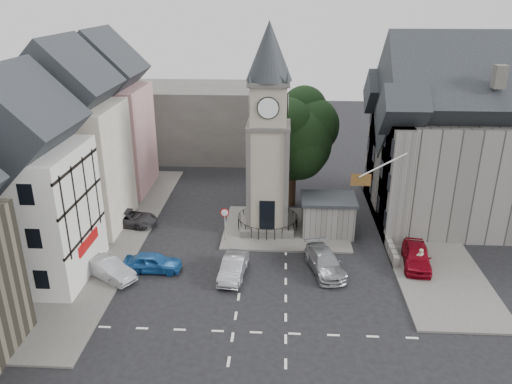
# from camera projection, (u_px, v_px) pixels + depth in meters

# --- Properties ---
(ground) EXTENTS (120.00, 120.00, 0.00)m
(ground) POSITION_uv_depth(u_px,v_px,m) (263.00, 281.00, 33.55)
(ground) COLOR black
(ground) RESTS_ON ground
(pavement_west) EXTENTS (6.00, 30.00, 0.14)m
(pavement_west) POSITION_uv_depth(u_px,v_px,m) (110.00, 235.00, 39.72)
(pavement_west) COLOR #595651
(pavement_west) RESTS_ON ground
(pavement_east) EXTENTS (6.00, 26.00, 0.14)m
(pavement_east) POSITION_uv_depth(u_px,v_px,m) (416.00, 231.00, 40.31)
(pavement_east) COLOR #595651
(pavement_east) RESTS_ON ground
(central_island) EXTENTS (10.00, 8.00, 0.16)m
(central_island) POSITION_uv_depth(u_px,v_px,m) (286.00, 228.00, 40.85)
(central_island) COLOR #595651
(central_island) RESTS_ON ground
(road_markings) EXTENTS (20.00, 8.00, 0.01)m
(road_markings) POSITION_uv_depth(u_px,v_px,m) (259.00, 333.00, 28.45)
(road_markings) COLOR silver
(road_markings) RESTS_ON ground
(clock_tower) EXTENTS (4.86, 4.86, 16.25)m
(clock_tower) POSITION_uv_depth(u_px,v_px,m) (268.00, 132.00, 37.91)
(clock_tower) COLOR #4C4944
(clock_tower) RESTS_ON ground
(stone_shelter) EXTENTS (4.30, 3.30, 3.08)m
(stone_shelter) POSITION_uv_depth(u_px,v_px,m) (328.00, 215.00, 39.66)
(stone_shelter) COLOR #625F5A
(stone_shelter) RESTS_ON ground
(town_tree) EXTENTS (7.20, 7.20, 10.80)m
(town_tree) POSITION_uv_depth(u_px,v_px,m) (293.00, 130.00, 42.87)
(town_tree) COLOR black
(town_tree) RESTS_ON ground
(warning_sign_post) EXTENTS (0.70, 0.19, 2.85)m
(warning_sign_post) POSITION_uv_depth(u_px,v_px,m) (225.00, 218.00, 37.99)
(warning_sign_post) COLOR black
(warning_sign_post) RESTS_ON ground
(terrace_pink) EXTENTS (8.10, 7.60, 12.80)m
(terrace_pink) POSITION_uv_depth(u_px,v_px,m) (106.00, 124.00, 46.70)
(terrace_pink) COLOR tan
(terrace_pink) RESTS_ON ground
(terrace_cream) EXTENTS (8.10, 7.60, 12.80)m
(terrace_cream) POSITION_uv_depth(u_px,v_px,m) (72.00, 148.00, 39.29)
(terrace_cream) COLOR beige
(terrace_cream) RESTS_ON ground
(terrace_tudor) EXTENTS (8.10, 7.60, 12.00)m
(terrace_tudor) POSITION_uv_depth(u_px,v_px,m) (23.00, 191.00, 32.04)
(terrace_tudor) COLOR silver
(terrace_tudor) RESTS_ON ground
(backdrop_west) EXTENTS (20.00, 10.00, 8.00)m
(backdrop_west) POSITION_uv_depth(u_px,v_px,m) (172.00, 120.00, 58.60)
(backdrop_west) COLOR #4C4944
(backdrop_west) RESTS_ON ground
(east_building) EXTENTS (14.40, 11.40, 12.60)m
(east_building) POSITION_uv_depth(u_px,v_px,m) (461.00, 148.00, 40.58)
(east_building) COLOR #625F5A
(east_building) RESTS_ON ground
(east_boundary_wall) EXTENTS (0.40, 16.00, 0.90)m
(east_boundary_wall) POSITION_uv_depth(u_px,v_px,m) (377.00, 216.00, 42.16)
(east_boundary_wall) COLOR #625F5A
(east_boundary_wall) RESTS_ON ground
(flagpole) EXTENTS (3.68, 0.10, 2.74)m
(flagpole) POSITION_uv_depth(u_px,v_px,m) (383.00, 165.00, 34.22)
(flagpole) COLOR white
(flagpole) RESTS_ON ground
(car_west_blue) EXTENTS (3.97, 1.62, 1.35)m
(car_west_blue) POSITION_uv_depth(u_px,v_px,m) (153.00, 262.00, 34.50)
(car_west_blue) COLOR #1B5499
(car_west_blue) RESTS_ON ground
(car_west_silver) EXTENTS (4.31, 3.46, 1.38)m
(car_west_silver) POSITION_uv_depth(u_px,v_px,m) (109.00, 269.00, 33.64)
(car_west_silver) COLOR #A6AAAE
(car_west_silver) RESTS_ON ground
(car_west_grey) EXTENTS (5.10, 3.15, 1.32)m
(car_west_grey) POSITION_uv_depth(u_px,v_px,m) (129.00, 218.00, 41.30)
(car_west_grey) COLOR #2F2F31
(car_west_grey) RESTS_ON ground
(car_island_silver) EXTENTS (1.90, 4.30, 1.37)m
(car_island_silver) POSITION_uv_depth(u_px,v_px,m) (233.00, 267.00, 33.86)
(car_island_silver) COLOR #92929A
(car_island_silver) RESTS_ON ground
(car_island_east) EXTENTS (3.06, 5.16, 1.40)m
(car_island_east) POSITION_uv_depth(u_px,v_px,m) (325.00, 262.00, 34.49)
(car_island_east) COLOR gray
(car_island_east) RESTS_ON ground
(car_east_red) EXTENTS (2.44, 4.77, 1.55)m
(car_east_red) POSITION_uv_depth(u_px,v_px,m) (416.00, 256.00, 35.11)
(car_east_red) COLOR maroon
(car_east_red) RESTS_ON ground
(pedestrian) EXTENTS (0.66, 0.47, 1.70)m
(pedestrian) POSITION_uv_depth(u_px,v_px,m) (420.00, 259.00, 34.52)
(pedestrian) COLOR #ACA58E
(pedestrian) RESTS_ON ground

